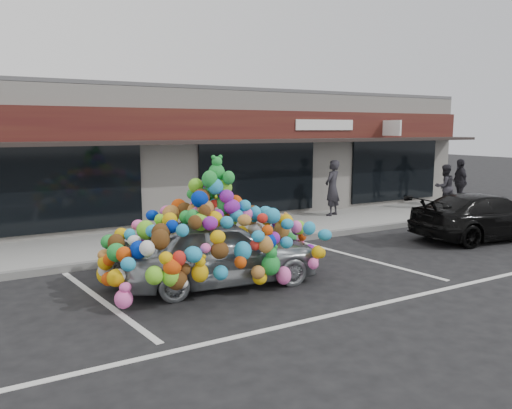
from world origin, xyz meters
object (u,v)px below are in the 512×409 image
pedestrian_a (332,188)px  pedestrian_c (460,182)px  black_sedan (485,216)px  pedestrian_b (444,187)px  toy_car (218,243)px

pedestrian_a → pedestrian_c: pedestrian_a is taller
black_sedan → pedestrian_b: size_ratio=2.72×
toy_car → pedestrian_a: toy_car is taller
toy_car → pedestrian_a: 7.73m
pedestrian_b → pedestrian_c: size_ratio=0.92×
black_sedan → pedestrian_c: size_ratio=2.49×
pedestrian_b → pedestrian_a: bearing=-0.3°
pedestrian_b → pedestrian_c: (1.18, 0.30, 0.07)m
pedestrian_a → pedestrian_b: (4.41, -0.88, -0.12)m
pedestrian_a → pedestrian_b: size_ratio=1.15×
toy_car → black_sedan: size_ratio=1.00×
pedestrian_a → pedestrian_c: (5.59, -0.58, -0.05)m
toy_car → pedestrian_b: 11.29m
toy_car → black_sedan: 8.15m
toy_car → pedestrian_c: size_ratio=2.49×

